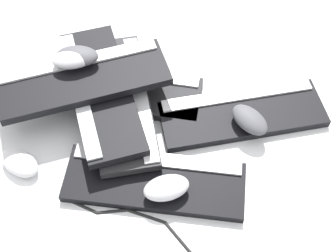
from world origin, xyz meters
The scene contains 13 objects.
ground_plane centered at (0.00, 0.00, 0.00)m, with size 3.20×3.20×0.00m, color white.
keyboard_0 centered at (0.20, 0.00, 0.01)m, with size 0.44×0.38×0.03m.
keyboard_1 centered at (-0.08, 0.13, 0.01)m, with size 0.44×0.39×0.03m.
keyboard_2 centered at (-0.09, -0.18, 0.01)m, with size 0.36×0.45×0.03m.
keyboard_3 centered at (0.15, 0.04, 0.04)m, with size 0.45×0.37×0.03m.
keyboard_4 centered at (0.20, 0.07, 0.07)m, with size 0.46×0.34×0.03m.
keyboard_5 centered at (0.23, 0.09, 0.10)m, with size 0.33×0.46×0.03m.
mouse_1 centered at (0.28, 0.08, 0.14)m, with size 0.11×0.07×0.04m, color #B7B7BC.
mouse_2 centered at (0.19, 0.34, 0.02)m, with size 0.11×0.07×0.04m, color silver.
mouse_3 centered at (-0.13, -0.15, 0.05)m, with size 0.11×0.07×0.04m, color #4C4C51.
mouse_4 centered at (0.28, 0.07, 0.14)m, with size 0.11×0.07×0.04m, color #4C4C51.
mouse_5 centered at (-0.12, 0.13, 0.05)m, with size 0.11×0.07×0.04m, color #B7B7BC.
cable_1 centered at (-0.19, 0.25, 0.00)m, with size 0.36×0.20×0.01m.
Camera 1 is at (-0.48, 0.47, 1.04)m, focal length 50.00 mm.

